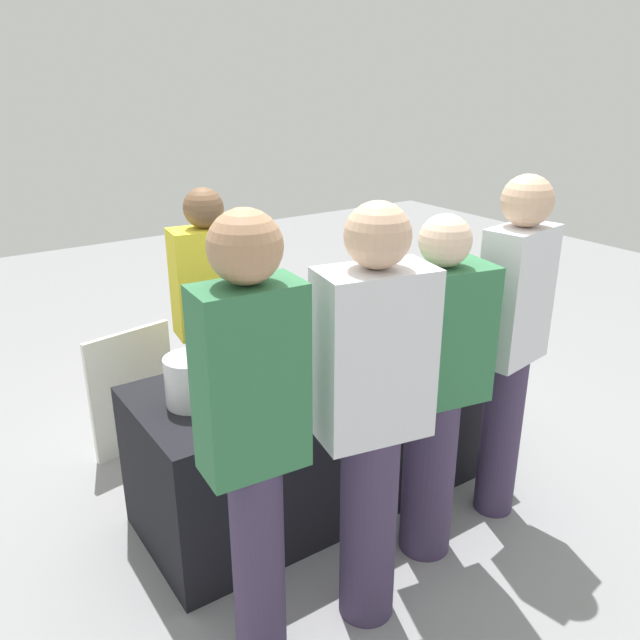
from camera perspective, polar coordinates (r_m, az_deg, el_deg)
ground_plane at (r=3.55m, az=0.00°, el=-15.02°), size 12.00×12.00×0.00m
tasting_table at (r=3.35m, az=0.00°, el=-9.92°), size 1.83×0.74×0.74m
wine_bottle_0 at (r=3.06m, az=-9.09°, el=-3.11°), size 0.07×0.07×0.32m
wine_bottle_1 at (r=3.21m, az=-0.90°, el=-1.78°), size 0.07×0.07×0.31m
wine_bottle_2 at (r=3.34m, az=1.08°, el=-0.63°), size 0.08×0.08×0.33m
wine_bottle_3 at (r=3.49m, az=6.02°, el=0.08°), size 0.08×0.08×0.32m
wine_glass_0 at (r=2.76m, az=-9.01°, el=-6.46°), size 0.06×0.06×0.13m
wine_glass_1 at (r=2.84m, az=-4.27°, el=-5.21°), size 0.08×0.08×0.15m
wine_glass_2 at (r=2.90m, az=-1.24°, el=-4.59°), size 0.06×0.06×0.14m
wine_glass_3 at (r=3.03m, az=0.19°, el=-3.37°), size 0.07×0.07×0.14m
wine_glass_4 at (r=3.16m, az=4.71°, el=-2.46°), size 0.07×0.07×0.14m
wine_glass_5 at (r=3.38m, az=9.31°, el=-1.19°), size 0.07×0.07×0.13m
ice_bucket at (r=2.85m, az=-11.28°, el=-5.26°), size 0.23×0.23×0.22m
server_pouring at (r=3.54m, az=-9.63°, el=0.12°), size 0.39×0.25×1.55m
guest_0 at (r=2.18m, az=-5.93°, el=-10.17°), size 0.36×0.23×1.73m
guest_1 at (r=2.39m, az=4.60°, el=-8.14°), size 0.44×0.30×1.70m
guest_2 at (r=2.81m, az=10.10°, el=-5.66°), size 0.46×0.31×1.58m
guest_3 at (r=3.11m, az=16.54°, el=-1.53°), size 0.38×0.25×1.69m
menu_board at (r=3.90m, az=-16.21°, el=-6.04°), size 0.52×0.12×0.74m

